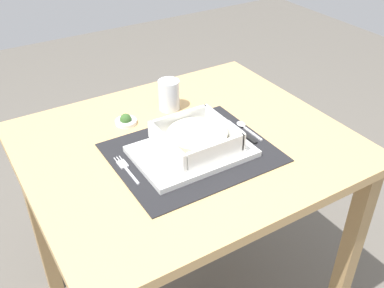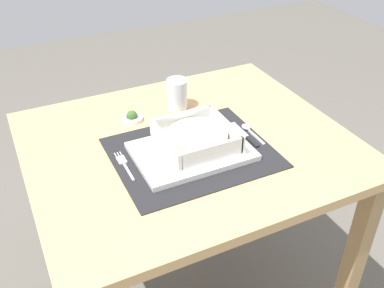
% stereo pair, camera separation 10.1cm
% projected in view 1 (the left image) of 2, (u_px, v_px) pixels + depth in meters
% --- Properties ---
extents(dining_table, '(0.91, 0.78, 0.75)m').
position_uv_depth(dining_table, '(187.00, 171.00, 1.34)').
color(dining_table, tan).
rests_on(dining_table, ground).
extents(placemat, '(0.43, 0.36, 0.00)m').
position_uv_depth(placemat, '(192.00, 153.00, 1.23)').
color(placemat, black).
rests_on(placemat, dining_table).
extents(serving_plate, '(0.31, 0.22, 0.02)m').
position_uv_depth(serving_plate, '(192.00, 151.00, 1.22)').
color(serving_plate, white).
rests_on(serving_plate, placemat).
extents(porridge_bowl, '(0.19, 0.19, 0.06)m').
position_uv_depth(porridge_bowl, '(196.00, 139.00, 1.21)').
color(porridge_bowl, white).
rests_on(porridge_bowl, serving_plate).
extents(fork, '(0.02, 0.14, 0.00)m').
position_uv_depth(fork, '(125.00, 168.00, 1.17)').
color(fork, silver).
rests_on(fork, placemat).
extents(spoon, '(0.02, 0.12, 0.01)m').
position_uv_depth(spoon, '(244.00, 126.00, 1.33)').
color(spoon, silver).
rests_on(spoon, placemat).
extents(butter_knife, '(0.01, 0.14, 0.01)m').
position_uv_depth(butter_knife, '(243.00, 133.00, 1.30)').
color(butter_knife, black).
rests_on(butter_knife, placemat).
extents(drinking_glass, '(0.07, 0.07, 0.10)m').
position_uv_depth(drinking_glass, '(169.00, 97.00, 1.41)').
color(drinking_glass, white).
rests_on(drinking_glass, dining_table).
extents(condiment_saucer, '(0.07, 0.07, 0.04)m').
position_uv_depth(condiment_saucer, '(126.00, 121.00, 1.35)').
color(condiment_saucer, white).
rests_on(condiment_saucer, dining_table).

